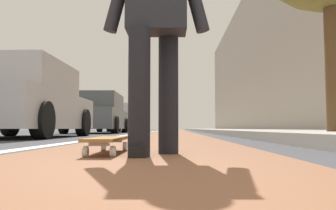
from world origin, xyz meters
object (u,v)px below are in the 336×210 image
skateboard (108,140)px  parked_car_mid (98,115)px  skater_person (156,16)px  parked_car_near (23,102)px  parked_car_end (134,121)px  traffic_light (148,77)px  parked_car_far (120,118)px

skateboard → parked_car_mid: size_ratio=0.19×
skateboard → skater_person: skater_person is taller
skateboard → parked_car_near: bearing=30.1°
parked_car_near → parked_car_end: 17.79m
parked_car_mid → skater_person: bearing=-165.3°
parked_car_near → traffic_light: 14.16m
skater_person → parked_car_mid: size_ratio=0.36×
parked_car_far → traffic_light: traffic_light is taller
parked_car_near → parked_car_far: size_ratio=0.93×
parked_car_near → parked_car_mid: 6.19m
parked_car_end → parked_car_far: bearing=179.5°
parked_car_near → parked_car_end: size_ratio=0.99×
skateboard → parked_car_end: parked_car_end is taller
traffic_light → parked_car_far: bearing=139.9°
skater_person → parked_car_near: (4.56, 2.90, -0.24)m
skater_person → parked_car_near: 5.41m
parked_car_mid → parked_car_end: (11.60, 0.06, 0.03)m
parked_car_mid → parked_car_far: (6.08, 0.11, 0.02)m
skateboard → skater_person: size_ratio=0.51×
parked_car_far → skater_person: bearing=-170.2°
skateboard → parked_car_near: parked_car_near is taller
skateboard → skater_person: 0.92m
skater_person → traffic_light: 18.64m
skateboard → parked_car_mid: 10.90m
parked_car_near → parked_car_far: 12.27m
parked_car_end → skateboard: bearing=-173.5°
parked_car_near → parked_car_mid: (6.19, -0.09, -0.01)m
skateboard → traffic_light: size_ratio=0.18×
parked_car_mid → parked_car_far: bearing=1.0°
parked_car_near → skater_person: bearing=-147.5°
parked_car_near → traffic_light: (13.87, -1.33, 2.54)m
parked_car_near → parked_car_mid: bearing=-0.9°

